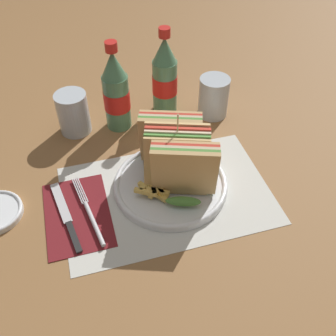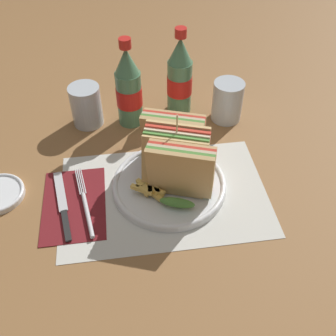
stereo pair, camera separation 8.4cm
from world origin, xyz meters
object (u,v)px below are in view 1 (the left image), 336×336
object	(u,v)px
plate_main	(171,184)
club_sandwich	(177,155)
coke_bottle_far	(165,77)
knife	(66,216)
glass_far	(74,115)
fork	(91,216)
coke_bottle_near	(116,93)
glass_near	(213,99)

from	to	relation	value
plate_main	club_sandwich	size ratio (longest dim) A/B	1.16
coke_bottle_far	knife	bearing A→B (deg)	-134.02
coke_bottle_far	glass_far	distance (m)	0.25
fork	coke_bottle_near	world-z (taller)	coke_bottle_near
plate_main	knife	xyz separation A→B (m)	(-0.23, -0.02, -0.00)
coke_bottle_far	plate_main	bearing A→B (deg)	-103.29
knife	coke_bottle_far	bearing A→B (deg)	36.31
club_sandwich	glass_far	bearing A→B (deg)	127.60
club_sandwich	glass_near	size ratio (longest dim) A/B	2.02
club_sandwich	fork	xyz separation A→B (m)	(-0.19, -0.05, -0.07)
club_sandwich	fork	bearing A→B (deg)	-166.09
plate_main	fork	size ratio (longest dim) A/B	1.27
knife	coke_bottle_far	world-z (taller)	coke_bottle_far
knife	glass_near	distance (m)	0.48
club_sandwich	coke_bottle_near	distance (m)	0.25
club_sandwich	glass_far	xyz separation A→B (m)	(-0.19, 0.25, -0.04)
coke_bottle_near	glass_far	bearing A→B (deg)	174.88
fork	glass_far	xyz separation A→B (m)	(0.00, 0.29, 0.04)
coke_bottle_far	glass_near	xyz separation A→B (m)	(0.11, -0.05, -0.05)
club_sandwich	coke_bottle_far	size ratio (longest dim) A/B	0.93
fork	glass_far	world-z (taller)	glass_far
club_sandwich	coke_bottle_near	xyz separation A→B (m)	(-0.08, 0.24, 0.02)
knife	club_sandwich	bearing A→B (deg)	-2.17
knife	coke_bottle_near	xyz separation A→B (m)	(0.16, 0.27, 0.09)
glass_far	knife	bearing A→B (deg)	-100.69
plate_main	coke_bottle_near	world-z (taller)	coke_bottle_near
plate_main	club_sandwich	distance (m)	0.07
fork	coke_bottle_near	size ratio (longest dim) A/B	0.85
knife	coke_bottle_near	size ratio (longest dim) A/B	0.85
coke_bottle_near	knife	bearing A→B (deg)	-120.96
fork	glass_near	distance (m)	0.45
plate_main	fork	distance (m)	0.18
fork	coke_bottle_far	xyz separation A→B (m)	(0.24, 0.32, 0.09)
knife	glass_near	world-z (taller)	glass_near
coke_bottle_near	coke_bottle_far	bearing A→B (deg)	14.40
plate_main	glass_far	distance (m)	0.31
club_sandwich	knife	world-z (taller)	club_sandwich
knife	coke_bottle_near	bearing A→B (deg)	49.37
club_sandwich	coke_bottle_far	bearing A→B (deg)	79.57
plate_main	glass_far	world-z (taller)	glass_far
knife	glass_near	bearing A→B (deg)	21.70
club_sandwich	fork	world-z (taller)	club_sandwich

